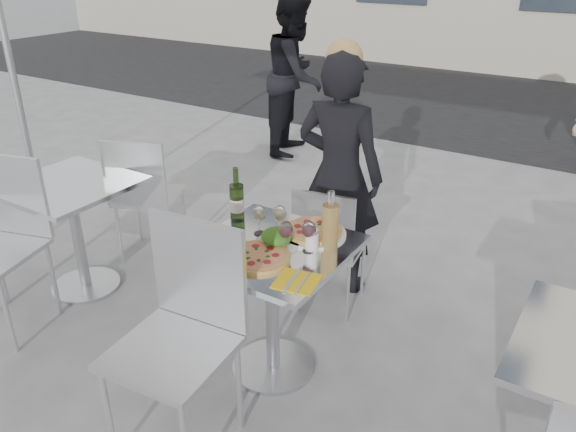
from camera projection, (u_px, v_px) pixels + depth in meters
The scene contains 22 objects.
ground at pixel (273, 368), 3.03m from camera, with size 80.00×80.00×0.00m, color slate.
street_asphalt at pixel (526, 106), 7.98m from camera, with size 24.00×5.00×0.00m, color black.
main_table at pixel (272, 283), 2.80m from camera, with size 0.72×0.72×0.75m.
side_table_left at pixel (73, 214), 3.52m from camera, with size 0.72×0.72×0.75m.
chair_far at pixel (328, 240), 3.31m from camera, with size 0.43×0.44×0.83m.
chair_near at pixel (184, 319), 2.40m from camera, with size 0.51×0.53×1.04m.
side_chair_lfar at pixel (143, 190), 3.85m from camera, with size 0.56×0.57×0.93m.
side_chair_lnear at pixel (3, 230), 3.21m from camera, with size 0.57×0.58×1.00m.
woman_diner at pixel (339, 175), 3.48m from camera, with size 0.56×0.37×1.54m, color black.
pedestrian_a at pixel (295, 76), 5.91m from camera, with size 0.80×0.63×1.66m, color black.
pizza_near at pixel (258, 257), 2.59m from camera, with size 0.30×0.30×0.02m.
pizza_far at pixel (313, 231), 2.81m from camera, with size 0.33×0.33×0.03m.
salad_plate at pixel (277, 238), 2.70m from camera, with size 0.22×0.22×0.09m.
wine_bottle at pixel (237, 200), 2.91m from camera, with size 0.07×0.08×0.29m.
carafe at pixel (330, 225), 2.65m from camera, with size 0.08×0.08×0.29m.
sugar_shaker at pixel (312, 240), 2.65m from camera, with size 0.06×0.06×0.11m.
wineglass_white_a at pixel (259, 214), 2.77m from camera, with size 0.07×0.07×0.16m.
wineglass_white_b at pixel (279, 214), 2.77m from camera, with size 0.07×0.07×0.16m.
wineglass_red_a at pixel (286, 231), 2.61m from camera, with size 0.07×0.07×0.16m.
wineglass_red_b at pixel (309, 230), 2.62m from camera, with size 0.07×0.07×0.16m.
napkin_left at pixel (197, 256), 2.61m from camera, with size 0.23×0.23×0.01m.
napkin_right at pixel (297, 281), 2.42m from camera, with size 0.21×0.21×0.01m.
Camera 1 is at (1.34, -1.96, 2.05)m, focal length 35.00 mm.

